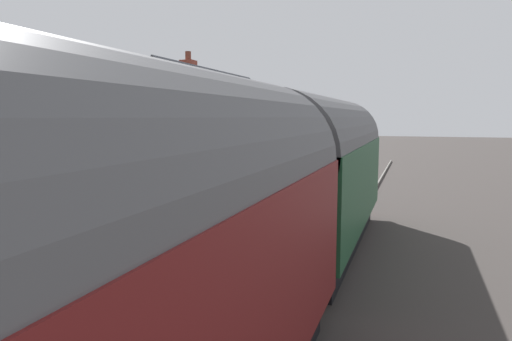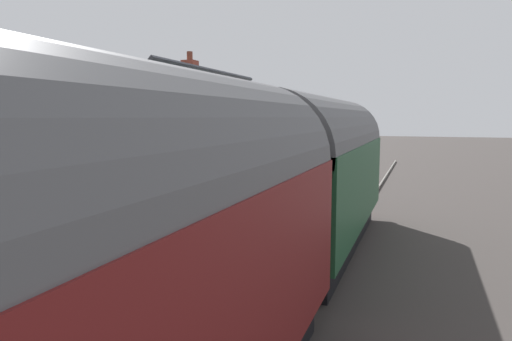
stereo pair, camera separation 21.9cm
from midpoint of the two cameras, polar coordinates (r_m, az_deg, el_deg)
ground_plane at (r=15.01m, az=5.52°, el=-7.80°), size 160.00×160.00×0.00m
platform at (r=16.45m, az=-8.99°, el=-4.85°), size 32.00×6.49×0.96m
platform_edge_coping at (r=15.12m, az=1.22°, el=-3.89°), size 32.00×0.36×0.02m
rail_near at (r=14.68m, az=11.71°, el=-7.95°), size 52.00×0.08×0.14m
rail_far at (r=14.95m, az=6.20°, el=-7.59°), size 52.00×0.08×0.14m
train at (r=9.17m, az=2.55°, el=-2.92°), size 17.49×2.73×4.32m
station_building at (r=18.33m, az=-9.88°, el=2.66°), size 8.24×3.61×5.47m
bench_mid_platform at (r=12.68m, az=-15.66°, el=-4.05°), size 1.41×0.48×0.88m
bench_near_building at (r=24.13m, az=2.39°, el=1.18°), size 1.42×0.50×0.88m
planter_under_sign at (r=16.23m, az=-0.41°, el=-2.18°), size 0.81×0.32×0.59m
planter_edge_near at (r=26.87m, az=6.66°, el=1.61°), size 0.55×0.55×0.84m
planter_edge_far at (r=26.75m, az=2.06°, el=1.63°), size 0.52×0.52×0.82m
tree_far_left at (r=33.70m, az=-18.56°, el=7.89°), size 4.53×4.69×7.43m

